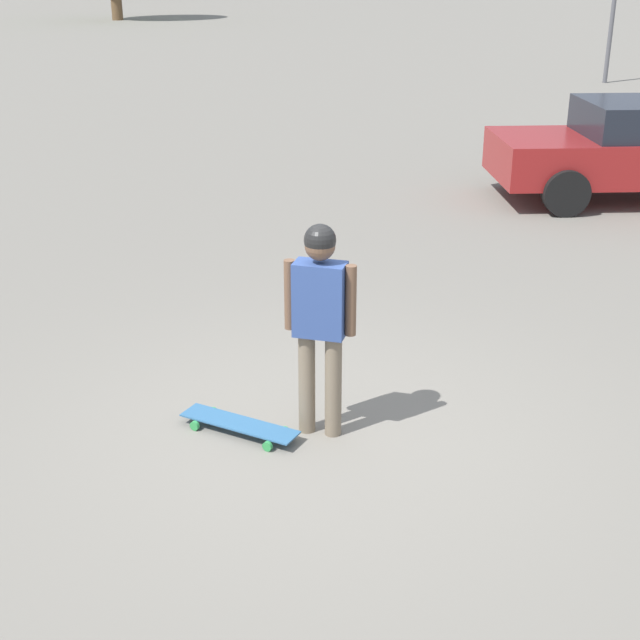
{
  "coord_description": "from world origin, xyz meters",
  "views": [
    {
      "loc": [
        -5.46,
        -2.32,
        3.38
      ],
      "look_at": [
        0.0,
        0.0,
        0.92
      ],
      "focal_mm": 50.0,
      "sensor_mm": 36.0,
      "label": 1
    }
  ],
  "objects": [
    {
      "name": "car_parked_near",
      "position": [
        8.19,
        -1.56,
        0.74
      ],
      "size": [
        3.36,
        4.46,
        1.43
      ],
      "rotation": [
        0.0,
        0.0,
        2.02
      ],
      "color": "maroon",
      "rests_on": "ground_plane"
    },
    {
      "name": "skateboard",
      "position": [
        -0.25,
        0.56,
        0.07
      ],
      "size": [
        0.34,
        0.97,
        0.09
      ],
      "rotation": [
        0.0,
        0.0,
        1.48
      ],
      "color": "#336693",
      "rests_on": "ground_plane"
    },
    {
      "name": "person",
      "position": [
        0.0,
        0.0,
        1.0
      ],
      "size": [
        0.25,
        0.53,
        1.64
      ],
      "rotation": [
        0.0,
        0.0,
        -1.44
      ],
      "color": "#7A6B56",
      "rests_on": "ground_plane"
    },
    {
      "name": "ground_plane",
      "position": [
        0.0,
        0.0,
        0.0
      ],
      "size": [
        220.0,
        220.0,
        0.0
      ],
      "primitive_type": "plane",
      "color": "gray"
    }
  ]
}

